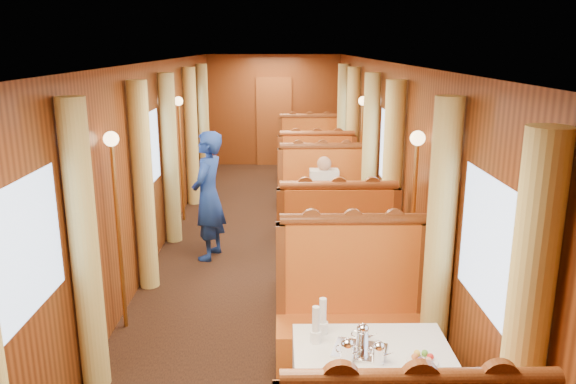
{
  "coord_description": "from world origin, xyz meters",
  "views": [
    {
      "loc": [
        0.14,
        -6.82,
        2.71
      ],
      "look_at": [
        0.23,
        -0.52,
        1.05
      ],
      "focal_mm": 35.0,
      "sensor_mm": 36.0,
      "label": 1
    }
  ],
  "objects_px": {
    "teapot_right": "(378,355)",
    "banquette_near_aft": "(352,321)",
    "table_far": "(313,172)",
    "steward": "(208,196)",
    "banquette_far_fwd": "(316,182)",
    "tea_tray": "(360,350)",
    "banquette_mid_fwd": "(336,258)",
    "banquette_far_aft": "(310,159)",
    "teapot_back": "(363,337)",
    "rose_vase_far": "(315,143)",
    "rose_vase_mid": "(329,190)",
    "table_mid": "(328,232)",
    "banquette_mid_aft": "(322,207)",
    "passenger": "(324,190)",
    "fruit_plate": "(422,359)",
    "teapot_left": "(347,353)"
  },
  "relations": [
    {
      "from": "teapot_right",
      "to": "banquette_near_aft",
      "type": "bearing_deg",
      "value": 115.0
    },
    {
      "from": "table_far",
      "to": "steward",
      "type": "bearing_deg",
      "value": -114.41
    },
    {
      "from": "banquette_far_fwd",
      "to": "tea_tray",
      "type": "distance_m",
      "value": 6.02
    },
    {
      "from": "banquette_mid_fwd",
      "to": "banquette_far_aft",
      "type": "distance_m",
      "value": 5.53
    },
    {
      "from": "table_far",
      "to": "teapot_back",
      "type": "distance_m",
      "value": 6.95
    },
    {
      "from": "rose_vase_far",
      "to": "table_far",
      "type": "bearing_deg",
      "value": 150.97
    },
    {
      "from": "banquette_far_aft",
      "to": "tea_tray",
      "type": "relative_size",
      "value": 3.94
    },
    {
      "from": "banquette_near_aft",
      "to": "tea_tray",
      "type": "xyz_separation_m",
      "value": [
        -0.09,
        -1.04,
        0.33
      ]
    },
    {
      "from": "banquette_far_fwd",
      "to": "rose_vase_mid",
      "type": "distance_m",
      "value": 2.52
    },
    {
      "from": "banquette_near_aft",
      "to": "table_far",
      "type": "xyz_separation_m",
      "value": [
        0.0,
        5.99,
        -0.05
      ]
    },
    {
      "from": "rose_vase_far",
      "to": "rose_vase_mid",
      "type": "bearing_deg",
      "value": -90.47
    },
    {
      "from": "table_mid",
      "to": "tea_tray",
      "type": "height_order",
      "value": "tea_tray"
    },
    {
      "from": "banquette_mid_aft",
      "to": "passenger",
      "type": "xyz_separation_m",
      "value": [
        -0.0,
        -0.26,
        0.32
      ]
    },
    {
      "from": "banquette_mid_fwd",
      "to": "banquette_far_aft",
      "type": "bearing_deg",
      "value": 90.0
    },
    {
      "from": "fruit_plate",
      "to": "passenger",
      "type": "height_order",
      "value": "passenger"
    },
    {
      "from": "table_mid",
      "to": "rose_vase_mid",
      "type": "height_order",
      "value": "rose_vase_mid"
    },
    {
      "from": "fruit_plate",
      "to": "table_far",
      "type": "bearing_deg",
      "value": 92.34
    },
    {
      "from": "steward",
      "to": "teapot_back",
      "type": "bearing_deg",
      "value": 36.8
    },
    {
      "from": "teapot_right",
      "to": "passenger",
      "type": "height_order",
      "value": "passenger"
    },
    {
      "from": "table_mid",
      "to": "rose_vase_far",
      "type": "bearing_deg",
      "value": 89.44
    },
    {
      "from": "table_mid",
      "to": "steward",
      "type": "relative_size",
      "value": 0.63
    },
    {
      "from": "fruit_plate",
      "to": "rose_vase_far",
      "type": "height_order",
      "value": "rose_vase_far"
    },
    {
      "from": "table_far",
      "to": "teapot_back",
      "type": "bearing_deg",
      "value": -90.5
    },
    {
      "from": "banquette_mid_aft",
      "to": "rose_vase_far",
      "type": "bearing_deg",
      "value": 89.22
    },
    {
      "from": "banquette_near_aft",
      "to": "teapot_right",
      "type": "height_order",
      "value": "banquette_near_aft"
    },
    {
      "from": "banquette_far_aft",
      "to": "banquette_near_aft",
      "type": "bearing_deg",
      "value": -90.0
    },
    {
      "from": "tea_tray",
      "to": "rose_vase_far",
      "type": "relative_size",
      "value": 0.94
    },
    {
      "from": "rose_vase_far",
      "to": "steward",
      "type": "height_order",
      "value": "steward"
    },
    {
      "from": "rose_vase_mid",
      "to": "banquette_far_aft",
      "type": "bearing_deg",
      "value": 90.07
    },
    {
      "from": "banquette_mid_aft",
      "to": "steward",
      "type": "height_order",
      "value": "steward"
    },
    {
      "from": "banquette_mid_fwd",
      "to": "banquette_far_fwd",
      "type": "xyz_separation_m",
      "value": [
        0.0,
        3.5,
        0.0
      ]
    },
    {
      "from": "banquette_far_fwd",
      "to": "tea_tray",
      "type": "relative_size",
      "value": 3.94
    },
    {
      "from": "banquette_near_aft",
      "to": "rose_vase_far",
      "type": "bearing_deg",
      "value": 89.68
    },
    {
      "from": "banquette_mid_fwd",
      "to": "passenger",
      "type": "distance_m",
      "value": 1.8
    },
    {
      "from": "table_mid",
      "to": "passenger",
      "type": "bearing_deg",
      "value": 90.0
    },
    {
      "from": "banquette_near_aft",
      "to": "banquette_far_fwd",
      "type": "distance_m",
      "value": 4.97
    },
    {
      "from": "fruit_plate",
      "to": "steward",
      "type": "distance_m",
      "value": 4.19
    },
    {
      "from": "fruit_plate",
      "to": "passenger",
      "type": "xyz_separation_m",
      "value": [
        -0.29,
        4.41,
        -0.03
      ]
    },
    {
      "from": "banquette_far_aft",
      "to": "teapot_right",
      "type": "height_order",
      "value": "banquette_far_aft"
    },
    {
      "from": "banquette_near_aft",
      "to": "banquette_mid_aft",
      "type": "bearing_deg",
      "value": 90.0
    },
    {
      "from": "banquette_mid_fwd",
      "to": "banquette_near_aft",
      "type": "bearing_deg",
      "value": -90.0
    },
    {
      "from": "steward",
      "to": "passenger",
      "type": "bearing_deg",
      "value": 126.86
    },
    {
      "from": "banquette_far_fwd",
      "to": "banquette_mid_aft",
      "type": "bearing_deg",
      "value": -90.0
    },
    {
      "from": "banquette_mid_aft",
      "to": "tea_tray",
      "type": "relative_size",
      "value": 3.94
    },
    {
      "from": "banquette_mid_aft",
      "to": "table_far",
      "type": "relative_size",
      "value": 1.28
    },
    {
      "from": "teapot_back",
      "to": "fruit_plate",
      "type": "height_order",
      "value": "teapot_back"
    },
    {
      "from": "banquette_mid_fwd",
      "to": "teapot_back",
      "type": "xyz_separation_m",
      "value": [
        -0.06,
        -2.42,
        0.38
      ]
    },
    {
      "from": "rose_vase_far",
      "to": "banquette_mid_fwd",
      "type": "bearing_deg",
      "value": -90.43
    },
    {
      "from": "fruit_plate",
      "to": "rose_vase_far",
      "type": "relative_size",
      "value": 0.56
    },
    {
      "from": "teapot_left",
      "to": "banquette_far_fwd",
      "type": "bearing_deg",
      "value": 113.18
    }
  ]
}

